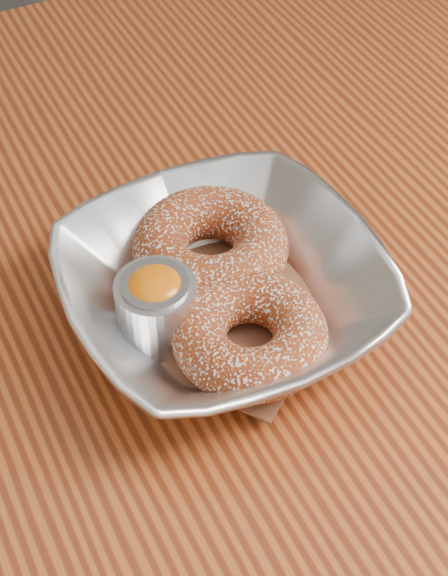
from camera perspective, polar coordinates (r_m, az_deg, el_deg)
name	(u,v)px	position (r m, az deg, el deg)	size (l,w,h in m)	color
table	(253,304)	(0.78, 1.88, -1.05)	(1.20, 0.80, 0.75)	brown
serving_bowl	(224,291)	(0.62, 0.00, -0.17)	(0.22, 0.22, 0.05)	silver
parchment	(224,308)	(0.63, 0.00, -1.29)	(0.14, 0.14, 0.00)	brown
donut_back	(210,247)	(0.64, -0.88, 2.69)	(0.11, 0.11, 0.04)	maroon
donut_front	(250,335)	(0.59, 1.67, -3.05)	(0.11, 0.11, 0.04)	maroon
ramekin	(156,306)	(0.60, -4.39, -1.15)	(0.06, 0.06, 0.06)	silver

